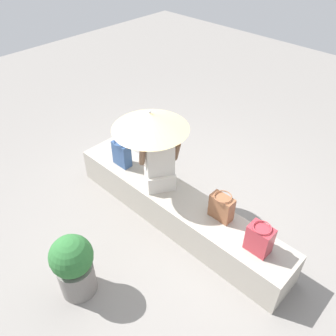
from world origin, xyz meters
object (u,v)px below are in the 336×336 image
object	(u,v)px
person_seated	(159,161)
tote_bag_canvas	(222,207)
parasol	(150,121)
planter_near	(74,265)
handbag_black	(259,239)
shoulder_bag_spare	(122,154)

from	to	relation	value
person_seated	tote_bag_canvas	size ratio (longest dim) A/B	2.82
parasol	tote_bag_canvas	bearing A→B (deg)	-171.36
tote_bag_canvas	planter_near	bearing A→B (deg)	65.63
handbag_black	planter_near	distance (m)	1.86
shoulder_bag_spare	parasol	bearing A→B (deg)	178.87
parasol	handbag_black	xyz separation A→B (m)	(-1.47, -0.04, -0.75)
parasol	handbag_black	world-z (taller)	parasol
person_seated	handbag_black	world-z (taller)	person_seated
shoulder_bag_spare	planter_near	size ratio (longest dim) A/B	0.47
handbag_black	tote_bag_canvas	xyz separation A→B (m)	(0.54, -0.10, -0.01)
parasol	tote_bag_canvas	xyz separation A→B (m)	(-0.94, -0.14, -0.76)
tote_bag_canvas	handbag_black	bearing A→B (deg)	169.67
planter_near	parasol	bearing A→B (deg)	-78.99
person_seated	parasol	distance (m)	0.54
parasol	planter_near	bearing A→B (deg)	101.01
handbag_black	shoulder_bag_spare	world-z (taller)	shoulder_bag_spare
person_seated	handbag_black	xyz separation A→B (m)	(-1.40, 0.01, -0.23)
person_seated	shoulder_bag_spare	xyz separation A→B (m)	(0.66, 0.04, -0.21)
person_seated	tote_bag_canvas	distance (m)	0.90
person_seated	handbag_black	bearing A→B (deg)	179.64
tote_bag_canvas	planter_near	xyz separation A→B (m)	(0.67, 1.49, -0.20)
parasol	shoulder_bag_spare	distance (m)	0.94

